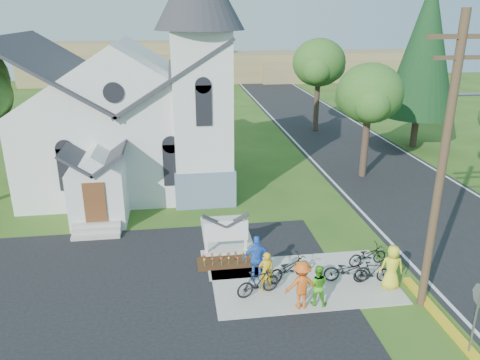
{
  "coord_description": "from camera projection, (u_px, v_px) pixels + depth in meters",
  "views": [
    {
      "loc": [
        -3.12,
        -14.7,
        9.92
      ],
      "look_at": [
        -0.34,
        5.0,
        2.68
      ],
      "focal_mm": 35.0,
      "sensor_mm": 36.0,
      "label": 1
    }
  ],
  "objects": [
    {
      "name": "tree_road_near",
      "position": [
        370.0,
        94.0,
        27.98
      ],
      "size": [
        4.0,
        4.0,
        7.05
      ],
      "color": "#39271F",
      "rests_on": "ground"
    },
    {
      "name": "bike_4",
      "position": [
        368.0,
        255.0,
        19.11
      ],
      "size": [
        1.78,
        0.88,
        0.9
      ],
      "primitive_type": "imported",
      "rotation": [
        0.0,
        0.0,
        1.74
      ],
      "color": "black",
      "rests_on": "sidewalk"
    },
    {
      "name": "cyclist_3",
      "position": [
        301.0,
        285.0,
        16.22
      ],
      "size": [
        1.19,
        0.71,
        1.8
      ],
      "primitive_type": "imported",
      "rotation": [
        0.0,
        0.0,
        3.18
      ],
      "color": "#D45717",
      "rests_on": "sidewalk"
    },
    {
      "name": "road",
      "position": [
        366.0,
        161.0,
        32.74
      ],
      "size": [
        8.0,
        90.0,
        0.02
      ],
      "primitive_type": "cube",
      "color": "black",
      "rests_on": "ground"
    },
    {
      "name": "conifer",
      "position": [
        425.0,
        48.0,
        33.67
      ],
      "size": [
        5.2,
        5.2,
        12.4
      ],
      "color": "#39271F",
      "rests_on": "ground"
    },
    {
      "name": "sidewalk",
      "position": [
        303.0,
        281.0,
        18.13
      ],
      "size": [
        7.0,
        4.0,
        0.05
      ],
      "primitive_type": "cube",
      "color": "#A8A398",
      "rests_on": "ground"
    },
    {
      "name": "bike_1",
      "position": [
        258.0,
        282.0,
        17.06
      ],
      "size": [
        1.78,
        0.96,
        1.03
      ],
      "primitive_type": "imported",
      "rotation": [
        0.0,
        0.0,
        1.87
      ],
      "color": "black",
      "rests_on": "sidewalk"
    },
    {
      "name": "flower_bed",
      "position": [
        229.0,
        263.0,
        19.45
      ],
      "size": [
        2.6,
        1.1,
        0.07
      ],
      "primitive_type": "cube",
      "color": "#331E0E",
      "rests_on": "ground"
    },
    {
      "name": "bike_2",
      "position": [
        347.0,
        270.0,
        17.95
      ],
      "size": [
        1.88,
        0.87,
        0.95
      ],
      "primitive_type": "imported",
      "rotation": [
        0.0,
        0.0,
        1.43
      ],
      "color": "black",
      "rests_on": "sidewalk"
    },
    {
      "name": "church",
      "position": [
        132.0,
        98.0,
        26.58
      ],
      "size": [
        12.35,
        12.0,
        13.0
      ],
      "color": "white",
      "rests_on": "ground"
    },
    {
      "name": "cyclist_4",
      "position": [
        392.0,
        267.0,
        17.36
      ],
      "size": [
        0.96,
        0.72,
        1.76
      ],
      "primitive_type": "imported",
      "rotation": [
        0.0,
        0.0,
        2.94
      ],
      "color": "yellow",
      "rests_on": "sidewalk"
    },
    {
      "name": "bike_0",
      "position": [
        289.0,
        268.0,
        18.05
      ],
      "size": [
        2.01,
        1.34,
        1.0
      ],
      "primitive_type": "imported",
      "rotation": [
        0.0,
        0.0,
        1.96
      ],
      "color": "black",
      "rests_on": "sidewalk"
    },
    {
      "name": "tree_road_mid",
      "position": [
        319.0,
        63.0,
        39.02
      ],
      "size": [
        4.4,
        4.4,
        7.8
      ],
      "color": "#39271F",
      "rests_on": "ground"
    },
    {
      "name": "distant_hills",
      "position": [
        216.0,
        66.0,
        69.6
      ],
      "size": [
        61.0,
        10.0,
        5.6
      ],
      "color": "olive",
      "rests_on": "ground"
    },
    {
      "name": "ground",
      "position": [
        268.0,
        292.0,
        17.48
      ],
      "size": [
        120.0,
        120.0,
        0.0
      ],
      "primitive_type": "plane",
      "color": "#2E5117",
      "rests_on": "ground"
    },
    {
      "name": "cyclist_2",
      "position": [
        257.0,
        259.0,
        17.8
      ],
      "size": [
        1.14,
        0.54,
        1.9
      ],
      "primitive_type": "imported",
      "rotation": [
        0.0,
        0.0,
        3.07
      ],
      "color": "blue",
      "rests_on": "sidewalk"
    },
    {
      "name": "utility_pole",
      "position": [
        445.0,
        160.0,
        14.94
      ],
      "size": [
        3.45,
        0.28,
        10.0
      ],
      "color": "#412C20",
      "rests_on": "ground"
    },
    {
      "name": "parking_lot",
      "position": [
        62.0,
        345.0,
        14.69
      ],
      "size": [
        20.0,
        16.0,
        0.02
      ],
      "primitive_type": "cube",
      "color": "black",
      "rests_on": "ground"
    },
    {
      "name": "church_sign",
      "position": [
        226.0,
        232.0,
        19.95
      ],
      "size": [
        2.2,
        0.4,
        1.7
      ],
      "color": "#A8A398",
      "rests_on": "ground"
    },
    {
      "name": "bike_3",
      "position": [
        372.0,
        272.0,
        17.88
      ],
      "size": [
        1.51,
        0.51,
        0.89
      ],
      "primitive_type": "imported",
      "rotation": [
        0.0,
        0.0,
        1.51
      ],
      "color": "black",
      "rests_on": "sidewalk"
    },
    {
      "name": "cyclist_0",
      "position": [
        266.0,
        271.0,
        17.24
      ],
      "size": [
        0.61,
        0.42,
        1.59
      ],
      "primitive_type": "imported",
      "rotation": [
        0.0,
        0.0,
        3.21
      ],
      "color": "gold",
      "rests_on": "sidewalk"
    },
    {
      "name": "stop_sign",
      "position": [
        479.0,
        306.0,
        13.67
      ],
      "size": [
        0.11,
        0.76,
        2.48
      ],
      "color": "gray",
      "rests_on": "ground"
    },
    {
      "name": "cyclist_1",
      "position": [
        317.0,
        285.0,
        16.44
      ],
      "size": [
        0.89,
        0.78,
        1.54
      ],
      "primitive_type": "imported",
      "rotation": [
        0.0,
        0.0,
        2.84
      ],
      "color": "green",
      "rests_on": "sidewalk"
    }
  ]
}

